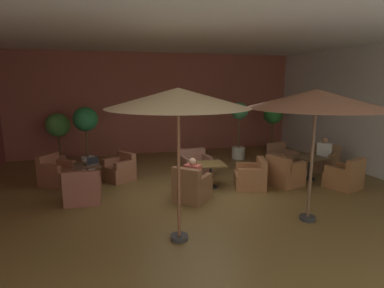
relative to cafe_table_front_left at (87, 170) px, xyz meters
The scene contains 27 objects.
ground_plane 3.02m from the cafe_table_front_left, 26.75° to the right, with size 11.27×10.38×0.02m, color brown.
wall_back_brick 4.86m from the cafe_table_front_left, 55.11° to the left, with size 11.27×0.08×3.89m, color brown.
wall_right_plain 8.49m from the cafe_table_front_left, ahead, with size 0.08×10.38×3.89m, color silver.
ceiling_slab 4.53m from the cafe_table_front_left, 26.75° to the right, with size 11.27×10.38×0.06m, color silver.
cafe_table_front_left is the anchor object (origin of this frame).
armchair_front_left_north 1.04m from the cafe_table_front_left, 31.48° to the left, with size 0.99×0.99×0.78m.
armchair_front_left_east 1.05m from the cafe_table_front_left, 144.99° to the left, with size 1.04×1.02×0.85m.
armchair_front_left_south 1.05m from the cafe_table_front_left, 94.23° to the right, with size 0.84×0.76×0.83m.
cafe_table_front_right 3.28m from the cafe_table_front_left, 14.48° to the right, with size 0.78×0.78×0.66m.
armchair_front_right_north 2.91m from the cafe_table_front_left, 33.68° to the right, with size 1.07×1.07×0.86m.
armchair_front_right_east 4.38m from the cafe_table_front_left, 15.71° to the right, with size 0.99×0.99×0.80m.
armchair_front_right_south 3.10m from the cafe_table_front_left, ahead, with size 0.88×0.84×0.80m.
cafe_table_mid_center 6.28m from the cafe_table_front_left, ahead, with size 0.81×0.81×0.66m.
armchair_mid_center_north 7.14m from the cafe_table_front_left, ahead, with size 0.99×1.02×0.85m.
armchair_mid_center_east 5.93m from the cafe_table_front_left, ahead, with size 0.88×0.90×0.86m.
armchair_mid_center_south 5.34m from the cafe_table_front_left, 13.25° to the right, with size 0.98×0.97×0.84m.
armchair_mid_center_west 6.86m from the cafe_table_front_left, 16.30° to the right, with size 0.98×0.99×0.85m.
patio_umbrella_tall_red 5.87m from the cafe_table_front_left, 37.05° to the right, with size 2.65×2.65×2.67m.
patio_umbrella_center_beige 4.29m from the cafe_table_front_left, 63.83° to the right, with size 2.44×2.44×2.72m.
potted_tree_left_corner 7.58m from the cafe_table_front_left, 20.55° to the left, with size 0.74×0.74×1.88m.
potted_tree_mid_left 3.34m from the cafe_table_front_left, 107.86° to the left, with size 0.81×0.81×1.75m.
potted_tree_mid_right 2.22m from the cafe_table_front_left, 91.29° to the left, with size 0.78×0.78×2.03m.
potted_tree_right_corner 5.65m from the cafe_table_front_left, 20.13° to the left, with size 0.61×0.61×2.08m.
patron_blue_shirt 7.11m from the cafe_table_front_left, ahead, with size 0.40×0.45×0.64m.
patron_by_window 2.92m from the cafe_table_front_left, 32.79° to the right, with size 0.44×0.44×0.61m.
iced_drink_cup 0.23m from the cafe_table_front_left, 36.67° to the left, with size 0.08×0.08×0.11m, color white.
open_laptop 0.25m from the cafe_table_front_left, ahead, with size 0.37×0.32×0.20m.
Camera 1 is at (-2.26, -7.17, 2.82)m, focal length 29.51 mm.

